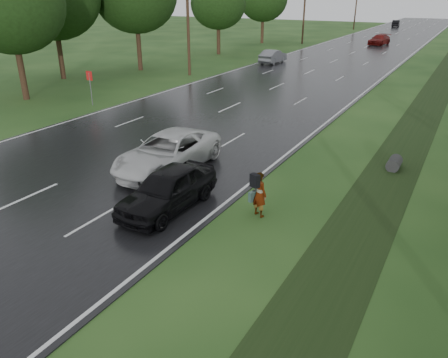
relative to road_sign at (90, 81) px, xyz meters
name	(u,v)px	position (x,y,z in m)	size (l,w,h in m)	color
ground	(25,199)	(8.50, -12.00, -1.64)	(220.00, 220.00, 0.00)	#1F4117
road	(346,56)	(8.50, 33.00, -1.62)	(14.00, 180.00, 0.04)	black
edge_stripe_east	(405,60)	(15.25, 33.00, -1.60)	(0.12, 180.00, 0.01)	silver
edge_stripe_west	(293,52)	(1.75, 33.00, -1.60)	(0.12, 180.00, 0.01)	silver
center_line	(346,56)	(8.50, 33.00, -1.60)	(0.12, 180.00, 0.01)	silver
drainage_ditch	(420,121)	(20.00, 6.71, -1.61)	(2.20, 120.00, 0.56)	black
road_sign	(90,81)	(0.00, 0.00, 0.00)	(0.50, 0.06, 2.30)	slate
utility_pole_mid	(188,16)	(-0.70, 13.00, 3.55)	(1.60, 0.26, 10.00)	#372416
utility_pole_far	(305,6)	(-0.70, 43.00, 3.55)	(1.60, 0.26, 10.00)	#372416
utility_pole_distant	(357,2)	(-0.70, 73.00, 3.55)	(1.60, 0.26, 10.00)	#372416
tree_west_b	(10,4)	(-5.50, -1.00, 4.73)	(7.20, 7.20, 9.62)	#372416
tree_west_d	(218,3)	(-5.70, 27.00, 4.18)	(6.60, 6.60, 8.80)	#372416
pedestrian	(259,193)	(16.68, -8.86, -0.81)	(0.79, 0.82, 1.62)	#A5998C
white_pickup	(168,152)	(11.50, -7.00, -0.82)	(2.61, 5.65, 1.57)	silver
dark_sedan	(168,189)	(13.68, -10.00, -0.86)	(1.76, 4.37, 1.49)	black
silver_sedan	(273,56)	(3.14, 23.40, -0.90)	(1.48, 4.24, 1.40)	gray
far_car_red	(379,40)	(9.50, 47.03, -0.90)	(1.97, 4.85, 1.41)	maroon
far_car_dark	(396,23)	(5.45, 84.79, -0.93)	(1.43, 4.10, 1.35)	black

